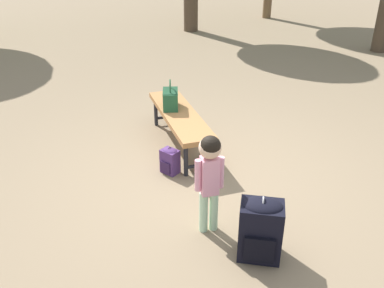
{
  "coord_description": "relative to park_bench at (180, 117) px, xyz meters",
  "views": [
    {
      "loc": [
        3.76,
        -0.51,
        2.44
      ],
      "look_at": [
        -0.07,
        -0.13,
        0.45
      ],
      "focal_mm": 39.14,
      "sensor_mm": 36.0,
      "label": 1
    }
  ],
  "objects": [
    {
      "name": "ground_plane",
      "position": [
        0.9,
        0.2,
        -0.39
      ],
      "size": [
        40.0,
        40.0,
        0.0
      ],
      "primitive_type": "plane",
      "color": "#7F6B51",
      "rests_on": "ground"
    },
    {
      "name": "park_bench",
      "position": [
        0.0,
        0.0,
        0.0
      ],
      "size": [
        1.65,
        0.73,
        0.45
      ],
      "color": "#9E6B3D",
      "rests_on": "ground"
    },
    {
      "name": "handbag",
      "position": [
        -0.17,
        -0.1,
        0.18
      ],
      "size": [
        0.33,
        0.2,
        0.37
      ],
      "color": "#1E4C2D",
      "rests_on": "park_bench"
    },
    {
      "name": "child_standing",
      "position": [
        1.67,
        0.13,
        0.24
      ],
      "size": [
        0.19,
        0.26,
        0.95
      ],
      "color": "#B2D8B2",
      "rests_on": "ground"
    },
    {
      "name": "backpack_large",
      "position": [
        2.04,
        0.5,
        -0.1
      ],
      "size": [
        0.36,
        0.4,
        0.58
      ],
      "color": "black",
      "rests_on": "ground"
    },
    {
      "name": "backpack_small",
      "position": [
        0.63,
        -0.16,
        -0.23
      ],
      "size": [
        0.23,
        0.23,
        0.32
      ],
      "color": "#4C2D66",
      "rests_on": "ground"
    }
  ]
}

